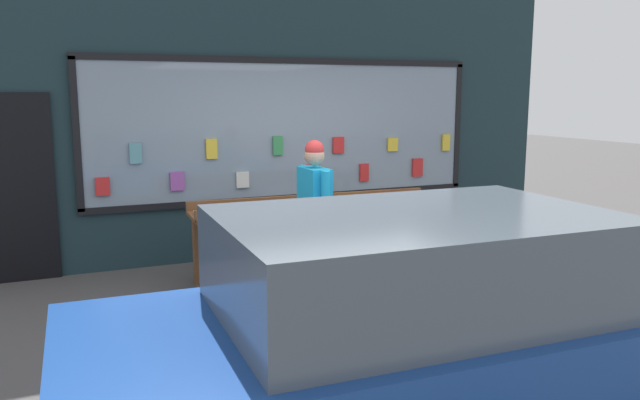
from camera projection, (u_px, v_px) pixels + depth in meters
name	position (u px, v px, depth m)	size (l,w,h in m)	color
ground_plane	(363.00, 306.00, 6.20)	(40.00, 40.00, 0.00)	#474444
shopfront_facade	(278.00, 112.00, 8.04)	(7.98, 0.29, 3.76)	#192D33
display_table_main	(319.00, 213.00, 7.08)	(2.93, 0.72, 0.92)	brown
person_browsing	(314.00, 205.00, 6.51)	(0.23, 0.65, 1.62)	black
small_dog	(348.00, 266.00, 6.64)	(0.26, 0.61, 0.40)	#99724C
parked_car	(414.00, 324.00, 3.68)	(4.05, 1.94, 1.41)	navy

